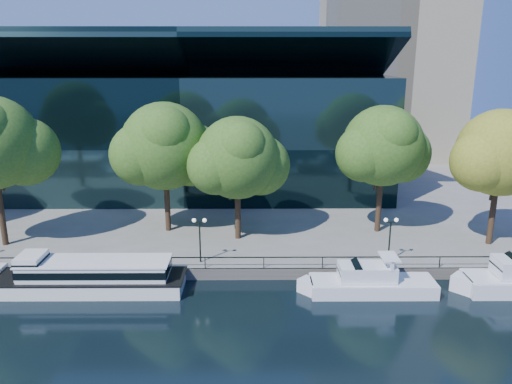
{
  "coord_description": "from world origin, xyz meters",
  "views": [
    {
      "loc": [
        4.08,
        -35.98,
        18.62
      ],
      "look_at": [
        4.36,
        8.0,
        6.39
      ],
      "focal_mm": 35.0,
      "sensor_mm": 36.0,
      "label": 1
    }
  ],
  "objects_px": {
    "tour_boat": "(85,275)",
    "tree_3": "(239,160)",
    "tree_2": "(166,148)",
    "cruiser_near": "(367,282)",
    "lamp_1": "(200,230)",
    "tree_5": "(502,155)",
    "tree_4": "(385,148)",
    "lamp_2": "(390,229)"
  },
  "relations": [
    {
      "from": "cruiser_near",
      "to": "tree_3",
      "type": "relative_size",
      "value": 0.92
    },
    {
      "from": "tour_boat",
      "to": "tree_4",
      "type": "bearing_deg",
      "value": 22.92
    },
    {
      "from": "tree_2",
      "to": "cruiser_near",
      "type": "bearing_deg",
      "value": -34.5
    },
    {
      "from": "tour_boat",
      "to": "tree_5",
      "type": "relative_size",
      "value": 1.3
    },
    {
      "from": "tree_4",
      "to": "tree_2",
      "type": "bearing_deg",
      "value": 179.06
    },
    {
      "from": "tree_5",
      "to": "tour_boat",
      "type": "bearing_deg",
      "value": -168.17
    },
    {
      "from": "tree_2",
      "to": "tree_4",
      "type": "height_order",
      "value": "tree_2"
    },
    {
      "from": "cruiser_near",
      "to": "tree_3",
      "type": "bearing_deg",
      "value": 136.74
    },
    {
      "from": "tour_boat",
      "to": "cruiser_near",
      "type": "height_order",
      "value": "cruiser_near"
    },
    {
      "from": "tree_2",
      "to": "tree_4",
      "type": "distance_m",
      "value": 21.53
    },
    {
      "from": "tree_4",
      "to": "lamp_2",
      "type": "relative_size",
      "value": 3.19
    },
    {
      "from": "tour_boat",
      "to": "tree_2",
      "type": "distance_m",
      "value": 15.11
    },
    {
      "from": "tour_boat",
      "to": "tree_3",
      "type": "bearing_deg",
      "value": 36.97
    },
    {
      "from": "tour_boat",
      "to": "lamp_1",
      "type": "height_order",
      "value": "lamp_1"
    },
    {
      "from": "tree_4",
      "to": "lamp_1",
      "type": "distance_m",
      "value": 20.05
    },
    {
      "from": "tree_4",
      "to": "lamp_1",
      "type": "xyz_separation_m",
      "value": [
        -17.57,
        -7.81,
        -5.7
      ]
    },
    {
      "from": "cruiser_near",
      "to": "tree_5",
      "type": "height_order",
      "value": "tree_5"
    },
    {
      "from": "tree_2",
      "to": "tree_4",
      "type": "bearing_deg",
      "value": -0.94
    },
    {
      "from": "tree_3",
      "to": "lamp_2",
      "type": "distance_m",
      "value": 15.24
    },
    {
      "from": "tree_5",
      "to": "lamp_2",
      "type": "distance_m",
      "value": 13.08
    },
    {
      "from": "tour_boat",
      "to": "tree_3",
      "type": "distance_m",
      "value": 17.17
    },
    {
      "from": "tree_4",
      "to": "tour_boat",
      "type": "bearing_deg",
      "value": -157.08
    },
    {
      "from": "lamp_1",
      "to": "tree_2",
      "type": "bearing_deg",
      "value": 115.86
    },
    {
      "from": "cruiser_near",
      "to": "lamp_1",
      "type": "xyz_separation_m",
      "value": [
        -13.74,
        4.0,
        2.99
      ]
    },
    {
      "from": "cruiser_near",
      "to": "tree_5",
      "type": "relative_size",
      "value": 0.86
    },
    {
      "from": "tour_boat",
      "to": "cruiser_near",
      "type": "bearing_deg",
      "value": -1.43
    },
    {
      "from": "tree_4",
      "to": "tree_5",
      "type": "distance_m",
      "value": 10.52
    },
    {
      "from": "tree_2",
      "to": "tree_3",
      "type": "height_order",
      "value": "tree_2"
    },
    {
      "from": "lamp_2",
      "to": "cruiser_near",
      "type": "bearing_deg",
      "value": -124.31
    },
    {
      "from": "tour_boat",
      "to": "tree_3",
      "type": "relative_size",
      "value": 1.39
    },
    {
      "from": "tree_4",
      "to": "lamp_2",
      "type": "height_order",
      "value": "tree_4"
    },
    {
      "from": "tree_2",
      "to": "lamp_2",
      "type": "relative_size",
      "value": 3.26
    },
    {
      "from": "cruiser_near",
      "to": "lamp_2",
      "type": "bearing_deg",
      "value": 55.69
    },
    {
      "from": "tree_2",
      "to": "lamp_2",
      "type": "distance_m",
      "value": 22.7
    },
    {
      "from": "cruiser_near",
      "to": "tour_boat",
      "type": "bearing_deg",
      "value": 178.57
    },
    {
      "from": "tour_boat",
      "to": "tree_3",
      "type": "xyz_separation_m",
      "value": [
        12.31,
        9.27,
        7.57
      ]
    },
    {
      "from": "lamp_1",
      "to": "lamp_2",
      "type": "distance_m",
      "value": 16.47
    },
    {
      "from": "tree_3",
      "to": "lamp_1",
      "type": "height_order",
      "value": "tree_3"
    },
    {
      "from": "cruiser_near",
      "to": "lamp_2",
      "type": "xyz_separation_m",
      "value": [
        2.73,
        4.0,
        2.99
      ]
    },
    {
      "from": "tree_5",
      "to": "lamp_1",
      "type": "xyz_separation_m",
      "value": [
        -27.46,
        -4.21,
        -5.71
      ]
    },
    {
      "from": "cruiser_near",
      "to": "lamp_1",
      "type": "height_order",
      "value": "lamp_1"
    },
    {
      "from": "cruiser_near",
      "to": "tree_3",
      "type": "distance_m",
      "value": 16.39
    }
  ]
}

